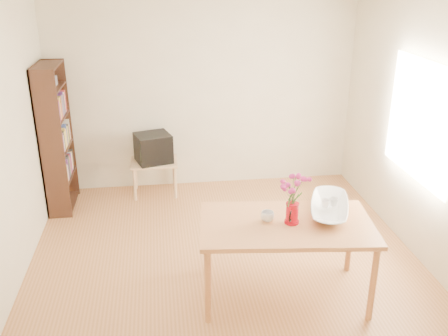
{
  "coord_description": "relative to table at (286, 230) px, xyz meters",
  "views": [
    {
      "loc": [
        -0.61,
        -4.18,
        2.84
      ],
      "look_at": [
        0.0,
        0.3,
        1.0
      ],
      "focal_mm": 40.0,
      "sensor_mm": 36.0,
      "label": 1
    }
  ],
  "objects": [
    {
      "name": "room",
      "position": [
        -0.43,
        0.43,
        0.63
      ],
      "size": [
        4.5,
        4.5,
        4.5
      ],
      "color": "#A76A3B",
      "rests_on": "ground"
    },
    {
      "name": "table",
      "position": [
        0.0,
        0.0,
        0.0
      ],
      "size": [
        1.6,
        1.02,
        0.75
      ],
      "rotation": [
        0.0,
        0.0,
        -0.11
      ],
      "color": "#BC7440",
      "rests_on": "ground"
    },
    {
      "name": "tv_stand",
      "position": [
        -1.16,
        2.39,
        -0.29
      ],
      "size": [
        0.6,
        0.45,
        0.46
      ],
      "color": "tan",
      "rests_on": "ground"
    },
    {
      "name": "bookshelf",
      "position": [
        -2.3,
        2.17,
        0.16
      ],
      "size": [
        0.28,
        0.7,
        1.8
      ],
      "color": "black",
      "rests_on": "ground"
    },
    {
      "name": "pitcher",
      "position": [
        0.04,
        -0.01,
        0.16
      ],
      "size": [
        0.13,
        0.2,
        0.19
      ],
      "rotation": [
        0.0,
        0.0,
        -0.43
      ],
      "color": "red",
      "rests_on": "table"
    },
    {
      "name": "flowers",
      "position": [
        0.04,
        -0.01,
        0.41
      ],
      "size": [
        0.22,
        0.22,
        0.31
      ],
      "primitive_type": null,
      "color": "#C02D7F",
      "rests_on": "pitcher"
    },
    {
      "name": "mug",
      "position": [
        -0.16,
        0.05,
        0.12
      ],
      "size": [
        0.12,
        0.12,
        0.09
      ],
      "primitive_type": "imported",
      "rotation": [
        0.0,
        0.0,
        3.13
      ],
      "color": "white",
      "rests_on": "table"
    },
    {
      "name": "bowl",
      "position": [
        0.44,
        0.16,
        0.31
      ],
      "size": [
        0.64,
        0.64,
        0.48
      ],
      "primitive_type": "imported",
      "rotation": [
        0.0,
        0.0,
        -0.34
      ],
      "color": "white",
      "rests_on": "table"
    },
    {
      "name": "teacup_a",
      "position": [
        0.4,
        0.16,
        0.27
      ],
      "size": [
        0.08,
        0.08,
        0.06
      ],
      "primitive_type": "imported",
      "rotation": [
        0.0,
        0.0,
        0.19
      ],
      "color": "white",
      "rests_on": "bowl"
    },
    {
      "name": "teacup_b",
      "position": [
        0.49,
        0.18,
        0.27
      ],
      "size": [
        0.08,
        0.08,
        0.07
      ],
      "primitive_type": "imported",
      "rotation": [
        0.0,
        0.0,
        1.45
      ],
      "color": "white",
      "rests_on": "bowl"
    },
    {
      "name": "television",
      "position": [
        -1.16,
        2.4,
        -0.03
      ],
      "size": [
        0.52,
        0.5,
        0.37
      ],
      "rotation": [
        0.0,
        0.0,
        0.28
      ],
      "color": "black",
      "rests_on": "tv_stand"
    }
  ]
}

